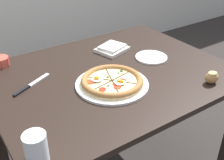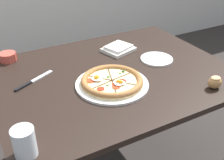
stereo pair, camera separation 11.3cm
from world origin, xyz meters
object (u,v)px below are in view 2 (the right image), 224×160
at_px(water_glass, 25,144).
at_px(side_saucer, 157,59).
at_px(napkin_folded, 118,49).
at_px(bread_piece_near, 215,82).
at_px(pizza, 112,82).
at_px(knife_main, 34,81).
at_px(ramekin_bowl, 8,57).
at_px(dining_table, 113,88).

bearing_deg(water_glass, side_saucer, 24.67).
xyz_separation_m(napkin_folded, bread_piece_near, (0.19, -0.59, 0.02)).
distance_m(pizza, bread_piece_near, 0.50).
bearing_deg(pizza, side_saucer, 18.89).
bearing_deg(water_glass, pizza, 28.68).
bearing_deg(napkin_folded, pizza, -124.16).
relative_size(bread_piece_near, knife_main, 0.36).
relative_size(ramekin_bowl, napkin_folded, 0.48).
distance_m(water_glass, side_saucer, 0.93).
distance_m(napkin_folded, side_saucer, 0.25).
relative_size(pizza, napkin_folded, 1.72).
bearing_deg(dining_table, ramekin_bowl, 138.96).
bearing_deg(knife_main, pizza, -61.12).
height_order(dining_table, ramekin_bowl, ramekin_bowl).
bearing_deg(side_saucer, bread_piece_near, -80.99).
xyz_separation_m(pizza, ramekin_bowl, (-0.40, 0.52, 0.01)).
height_order(bread_piece_near, knife_main, bread_piece_near).
distance_m(pizza, knife_main, 0.40).
distance_m(pizza, ramekin_bowl, 0.65).
bearing_deg(side_saucer, napkin_folded, 122.29).
distance_m(bread_piece_near, side_saucer, 0.39).
bearing_deg(side_saucer, dining_table, -178.40).
height_order(bread_piece_near, water_glass, water_glass).
xyz_separation_m(bread_piece_near, side_saucer, (-0.06, 0.38, -0.03)).
distance_m(bread_piece_near, water_glass, 0.91).
bearing_deg(pizza, ramekin_bowl, 127.19).
distance_m(napkin_folded, water_glass, 0.93).
height_order(dining_table, bread_piece_near, bread_piece_near).
xyz_separation_m(pizza, napkin_folded, (0.23, 0.34, -0.00)).
xyz_separation_m(pizza, side_saucer, (0.36, 0.12, -0.02)).
bearing_deg(ramekin_bowl, water_glass, -96.44).
xyz_separation_m(napkin_folded, side_saucer, (0.13, -0.21, -0.01)).
relative_size(dining_table, ramekin_bowl, 12.30).
height_order(ramekin_bowl, knife_main, ramekin_bowl).
relative_size(napkin_folded, bread_piece_near, 2.62).
bearing_deg(napkin_folded, knife_main, -168.43).
xyz_separation_m(knife_main, water_glass, (-0.16, -0.49, 0.05)).
xyz_separation_m(dining_table, water_glass, (-0.55, -0.38, 0.15)).
distance_m(napkin_folded, bread_piece_near, 0.63).
bearing_deg(dining_table, napkin_folded, 54.39).
height_order(napkin_folded, bread_piece_near, bread_piece_near).
bearing_deg(dining_table, knife_main, 165.04).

